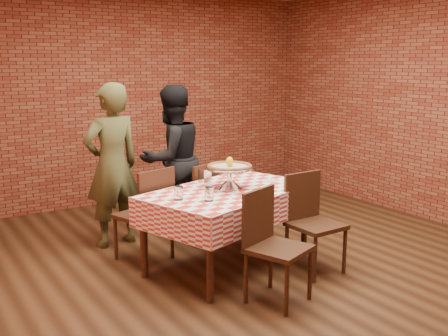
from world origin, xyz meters
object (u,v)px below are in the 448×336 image
Objects in this scene: pizza at (230,167)px; diner_black at (172,159)px; condiment_caddy at (205,176)px; table at (229,228)px; pizza_stand at (230,178)px; chair_near_left at (279,248)px; diner_olive at (112,165)px; water_glass_right at (179,193)px; water_glass_left at (209,194)px; chair_far_right at (195,202)px; chair_far_left at (143,214)px; chair_near_right at (316,224)px.

pizza is 0.25× the size of diner_black.
table is at bearing -93.46° from condiment_caddy.
pizza reaches higher than pizza_stand.
diner_olive reaches higher than chair_near_left.
diner_black is at bearing 65.47° from water_glass_right.
table is 3.56× the size of pizza_stand.
water_glass_left reaches higher than chair_far_right.
pizza_stand reaches higher than water_glass_right.
pizza reaches higher than chair_far_left.
condiment_caddy is at bearing 68.38° from chair_near_left.
pizza_stand is 1.06× the size of pizza.
chair_near_right is 1.68m from chair_far_left.
diner_olive is at bearing 124.83° from chair_near_right.
condiment_caddy is (0.51, 0.42, 0.01)m from water_glass_right.
table is 0.48m from pizza_stand.
chair_near_left is (-0.11, -0.91, -0.50)m from pizza.
condiment_caddy is 1.26m from chair_near_left.
condiment_caddy is (-0.10, 0.30, -0.13)m from pizza.
chair_near_right is (0.57, -0.59, -0.50)m from pizza.
condiment_caddy is 1.18m from chair_near_right.
diner_black is (0.68, 0.70, 0.38)m from chair_far_left.
chair_near_right is at bearing -45.91° from pizza.
diner_olive is at bearing 120.96° from table.
pizza is at bearing 11.74° from water_glass_right.
table is 0.59m from pizza.
chair_near_left is at bearing -97.11° from pizza.
diner_black is (0.13, 0.97, 0.01)m from condiment_caddy.
pizza_stand is at bearing 78.40° from diner_black.
diner_black reaches higher than water_glass_left.
diner_black reaches higher than chair_near_left.
condiment_caddy is 0.16× the size of chair_near_left.
diner_black is at bearing 88.70° from pizza.
diner_olive is 0.78m from diner_black.
diner_black reaches higher than water_glass_right.
pizza_stand is at bearing 61.95° from chair_near_left.
water_glass_right is 1.27m from diner_olive.
water_glass_left is at bearing -40.10° from water_glass_right.
diner_black is (0.77, 0.13, -0.02)m from diner_olive.
water_glass_right is 0.66m from condiment_caddy.
pizza reaches higher than chair_far_right.
pizza_stand is 0.62m from water_glass_right.
water_glass_left is at bearing 161.08° from chair_near_right.
pizza_stand is 0.49× the size of chair_near_left.
pizza is at bearing 78.40° from diner_black.
chair_near_right reaches higher than water_glass_right.
table is at bearing 35.46° from water_glass_left.
chair_far_right reaches higher than table.
chair_near_left reaches higher than condiment_caddy.
pizza_stand reaches higher than table.
chair_near_left is 0.76m from chair_near_right.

